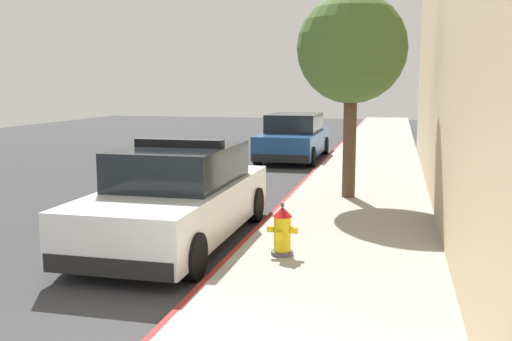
% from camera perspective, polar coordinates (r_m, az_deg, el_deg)
% --- Properties ---
extents(ground_plane, '(32.17, 60.00, 0.20)m').
position_cam_1_polar(ground_plane, '(15.55, -12.20, -1.55)').
color(ground_plane, '#353538').
extents(sidewalk_pavement, '(2.95, 60.00, 0.14)m').
position_cam_1_polar(sidewalk_pavement, '(14.00, 10.46, -1.89)').
color(sidewalk_pavement, '#9E9991').
rests_on(sidewalk_pavement, ground).
extents(curb_painted_edge, '(0.08, 60.00, 0.14)m').
position_cam_1_polar(curb_painted_edge, '(14.16, 4.33, -1.66)').
color(curb_painted_edge, maroon).
rests_on(curb_painted_edge, ground).
extents(police_cruiser, '(1.94, 4.84, 1.68)m').
position_cam_1_polar(police_cruiser, '(9.50, -7.61, -2.59)').
color(police_cruiser, white).
rests_on(police_cruiser, ground).
extents(parked_car_silver_ahead, '(1.94, 4.84, 1.56)m').
position_cam_1_polar(parked_car_silver_ahead, '(19.94, 3.75, 3.23)').
color(parked_car_silver_ahead, navy).
rests_on(parked_car_silver_ahead, ground).
extents(fire_hydrant, '(0.44, 0.40, 0.76)m').
position_cam_1_polar(fire_hydrant, '(8.29, 2.60, -5.97)').
color(fire_hydrant, '#4C4C51').
rests_on(fire_hydrant, sidewalk_pavement).
extents(street_tree, '(2.31, 2.31, 4.32)m').
position_cam_1_polar(street_tree, '(12.53, 9.40, 11.64)').
color(street_tree, brown).
rests_on(street_tree, sidewalk_pavement).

